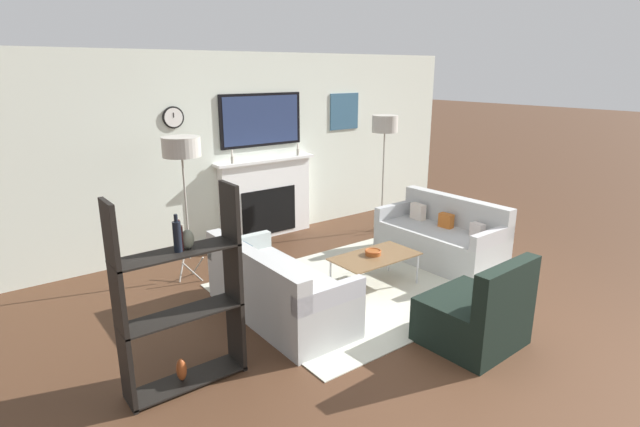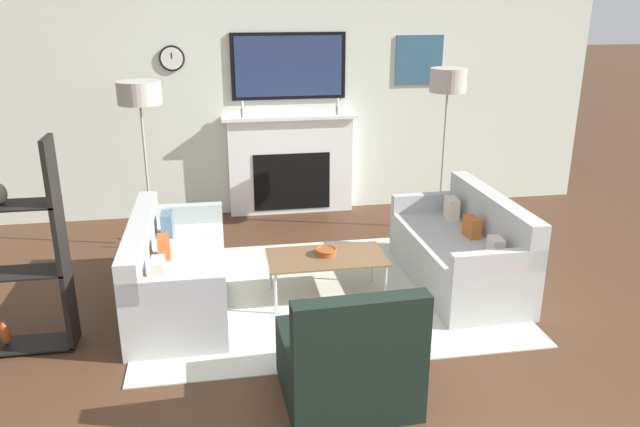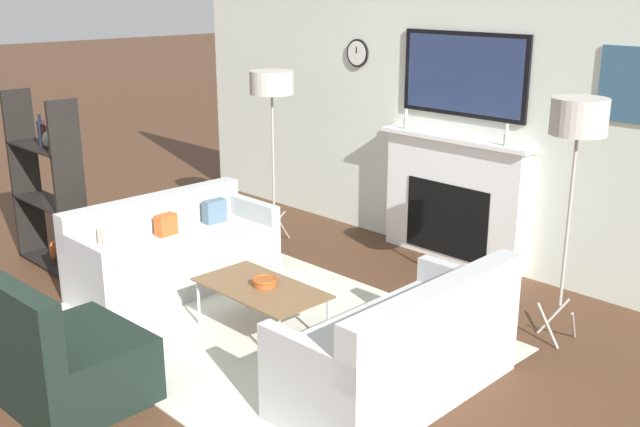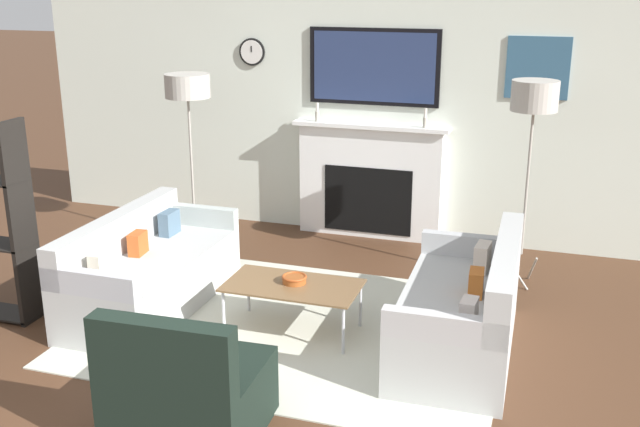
{
  "view_description": "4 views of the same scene",
  "coord_description": "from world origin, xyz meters",
  "px_view_note": "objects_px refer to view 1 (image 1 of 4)",
  "views": [
    {
      "loc": [
        -3.76,
        -1.78,
        2.46
      ],
      "look_at": [
        -0.28,
        2.79,
        0.8
      ],
      "focal_mm": 28.0,
      "sensor_mm": 36.0,
      "label": 1
    },
    {
      "loc": [
        -0.88,
        -2.76,
        2.51
      ],
      "look_at": [
        -0.01,
        2.32,
        0.72
      ],
      "focal_mm": 35.0,
      "sensor_mm": 36.0,
      "label": 2
    },
    {
      "loc": [
        3.98,
        -1.15,
        2.53
      ],
      "look_at": [
        0.01,
        2.74,
        0.83
      ],
      "focal_mm": 42.0,
      "sensor_mm": 36.0,
      "label": 3
    },
    {
      "loc": [
        1.82,
        -2.78,
        2.61
      ],
      "look_at": [
        0.09,
        2.54,
        0.84
      ],
      "focal_mm": 42.0,
      "sensor_mm": 36.0,
      "label": 4
    }
  ],
  "objects_px": {
    "couch_left": "(277,291)",
    "coffee_table": "(375,258)",
    "shelf_unit": "(181,298)",
    "floor_lamp_left": "(181,149)",
    "floor_lamp_right": "(385,126)",
    "decorative_bowl": "(373,252)",
    "couch_right": "(441,239)",
    "armchair": "(476,316)"
  },
  "relations": [
    {
      "from": "armchair",
      "to": "couch_right",
      "type": "bearing_deg",
      "value": 48.19
    },
    {
      "from": "couch_left",
      "to": "shelf_unit",
      "type": "relative_size",
      "value": 1.09
    },
    {
      "from": "armchair",
      "to": "floor_lamp_right",
      "type": "bearing_deg",
      "value": 60.37
    },
    {
      "from": "coffee_table",
      "to": "shelf_unit",
      "type": "relative_size",
      "value": 0.63
    },
    {
      "from": "floor_lamp_left",
      "to": "floor_lamp_right",
      "type": "height_order",
      "value": "floor_lamp_right"
    },
    {
      "from": "couch_left",
      "to": "decorative_bowl",
      "type": "distance_m",
      "value": 1.3
    },
    {
      "from": "coffee_table",
      "to": "shelf_unit",
      "type": "bearing_deg",
      "value": -169.96
    },
    {
      "from": "couch_left",
      "to": "floor_lamp_right",
      "type": "height_order",
      "value": "floor_lamp_right"
    },
    {
      "from": "floor_lamp_left",
      "to": "floor_lamp_right",
      "type": "relative_size",
      "value": 0.96
    },
    {
      "from": "decorative_bowl",
      "to": "floor_lamp_right",
      "type": "bearing_deg",
      "value": 43.17
    },
    {
      "from": "couch_right",
      "to": "floor_lamp_right",
      "type": "bearing_deg",
      "value": 77.79
    },
    {
      "from": "couch_right",
      "to": "coffee_table",
      "type": "height_order",
      "value": "couch_right"
    },
    {
      "from": "couch_left",
      "to": "armchair",
      "type": "relative_size",
      "value": 2.02
    },
    {
      "from": "couch_right",
      "to": "armchair",
      "type": "relative_size",
      "value": 1.9
    },
    {
      "from": "couch_left",
      "to": "floor_lamp_left",
      "type": "distance_m",
      "value": 1.97
    },
    {
      "from": "armchair",
      "to": "floor_lamp_left",
      "type": "relative_size",
      "value": 0.5
    },
    {
      "from": "couch_right",
      "to": "floor_lamp_left",
      "type": "height_order",
      "value": "floor_lamp_left"
    },
    {
      "from": "couch_left",
      "to": "floor_lamp_right",
      "type": "bearing_deg",
      "value": 26.64
    },
    {
      "from": "floor_lamp_left",
      "to": "floor_lamp_right",
      "type": "bearing_deg",
      "value": 0.0
    },
    {
      "from": "armchair",
      "to": "coffee_table",
      "type": "xyz_separation_m",
      "value": [
        0.12,
        1.48,
        0.08
      ]
    },
    {
      "from": "couch_left",
      "to": "decorative_bowl",
      "type": "bearing_deg",
      "value": -2.01
    },
    {
      "from": "coffee_table",
      "to": "floor_lamp_right",
      "type": "distance_m",
      "value": 2.55
    },
    {
      "from": "shelf_unit",
      "to": "decorative_bowl",
      "type": "bearing_deg",
      "value": 10.86
    },
    {
      "from": "floor_lamp_left",
      "to": "couch_right",
      "type": "bearing_deg",
      "value": -26.56
    },
    {
      "from": "floor_lamp_left",
      "to": "shelf_unit",
      "type": "distance_m",
      "value": 2.31
    },
    {
      "from": "floor_lamp_right",
      "to": "shelf_unit",
      "type": "relative_size",
      "value": 1.12
    },
    {
      "from": "floor_lamp_right",
      "to": "shelf_unit",
      "type": "bearing_deg",
      "value": -154.24
    },
    {
      "from": "couch_right",
      "to": "floor_lamp_right",
      "type": "xyz_separation_m",
      "value": [
        0.31,
        1.44,
        1.34
      ]
    },
    {
      "from": "couch_right",
      "to": "armchair",
      "type": "bearing_deg",
      "value": -131.81
    },
    {
      "from": "coffee_table",
      "to": "shelf_unit",
      "type": "height_order",
      "value": "shelf_unit"
    },
    {
      "from": "couch_left",
      "to": "coffee_table",
      "type": "relative_size",
      "value": 1.73
    },
    {
      "from": "couch_right",
      "to": "decorative_bowl",
      "type": "height_order",
      "value": "couch_right"
    },
    {
      "from": "armchair",
      "to": "shelf_unit",
      "type": "xyz_separation_m",
      "value": [
        -2.37,
        1.04,
        0.48
      ]
    },
    {
      "from": "decorative_bowl",
      "to": "couch_left",
      "type": "bearing_deg",
      "value": 177.99
    },
    {
      "from": "couch_right",
      "to": "floor_lamp_right",
      "type": "distance_m",
      "value": 1.99
    },
    {
      "from": "floor_lamp_right",
      "to": "decorative_bowl",
      "type": "bearing_deg",
      "value": -136.83
    },
    {
      "from": "couch_left",
      "to": "coffee_table",
      "type": "distance_m",
      "value": 1.3
    },
    {
      "from": "floor_lamp_right",
      "to": "shelf_unit",
      "type": "distance_m",
      "value": 4.61
    },
    {
      "from": "coffee_table",
      "to": "floor_lamp_right",
      "type": "relative_size",
      "value": 0.56
    },
    {
      "from": "couch_left",
      "to": "couch_right",
      "type": "distance_m",
      "value": 2.57
    },
    {
      "from": "couch_left",
      "to": "coffee_table",
      "type": "height_order",
      "value": "couch_left"
    },
    {
      "from": "coffee_table",
      "to": "couch_right",
      "type": "bearing_deg",
      "value": 3.76
    }
  ]
}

